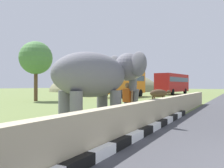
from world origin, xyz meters
TOP-DOWN VIEW (x-y plane):
  - striped_curb at (-0.35, 3.82)m, footprint 16.20×0.20m
  - barrier_parapet at (2.00, 4.12)m, footprint 28.00×0.36m
  - elephant at (2.76, 6.03)m, footprint 4.01×3.29m
  - person_handler at (4.37, 5.52)m, footprint 0.37×0.64m
  - bus_orange at (24.09, 14.83)m, footprint 8.49×3.25m
  - bus_red at (36.79, 11.34)m, footprint 10.04×3.70m
  - cow_near at (14.33, 7.08)m, footprint 1.55×1.71m
  - tree_distant at (12.51, 18.99)m, footprint 3.24×3.24m
  - hill_east at (55.00, 34.25)m, footprint 35.44×28.35m

SIDE VIEW (x-z plane):
  - hill_east at x=55.00m, z-range -5.73..5.73m
  - striped_curb at x=-0.35m, z-range 0.00..0.24m
  - barrier_parapet at x=2.00m, z-range 0.00..1.00m
  - cow_near at x=14.33m, z-range 0.26..1.48m
  - person_handler at x=4.37m, z-range 0.10..1.75m
  - elephant at x=2.76m, z-range 0.45..3.36m
  - bus_orange at x=24.09m, z-range 0.33..3.83m
  - bus_red at x=36.79m, z-range 0.33..3.83m
  - tree_distant at x=12.51m, z-range 1.29..7.19m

